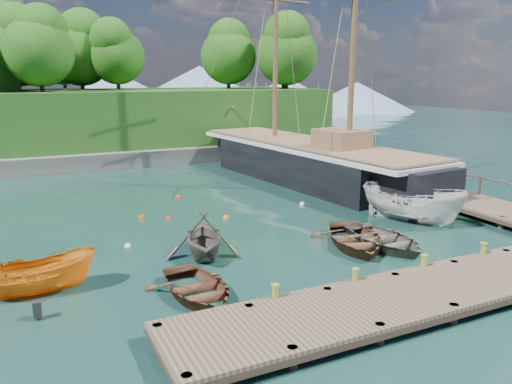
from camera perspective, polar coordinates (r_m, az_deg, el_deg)
ground at (r=21.81m, az=5.27°, el=-6.32°), size 160.00×160.00×0.00m
dock_near at (r=18.15m, az=21.66°, el=-9.88°), size 20.00×3.20×1.10m
dock_east at (r=33.80m, az=16.04°, el=0.99°), size 3.20×24.00×1.10m
bollard_0 at (r=15.91m, az=2.17°, el=-13.96°), size 0.26×0.26×0.45m
bollard_1 at (r=17.37m, az=11.16°, el=-11.77°), size 0.26×0.26×0.45m
bollard_2 at (r=19.20m, az=18.47°, el=-9.74°), size 0.26×0.26×0.45m
bollard_3 at (r=21.30m, az=24.37°, el=-7.98°), size 0.26×0.26×0.45m
rowboat_0 at (r=17.27m, az=-6.71°, el=-11.75°), size 3.10×4.18×0.83m
rowboat_1 at (r=20.86m, az=-5.98°, el=-7.26°), size 4.16×4.49×1.95m
rowboat_2 at (r=22.27m, az=11.16°, el=-6.11°), size 4.63×5.41×0.95m
rowboat_3 at (r=22.52m, az=14.44°, el=-6.06°), size 3.17×4.39×0.90m
motorboat_orange at (r=18.85m, az=-23.58°, el=-10.63°), size 3.91×1.47×1.51m
cabin_boat_white at (r=26.62m, az=17.26°, el=-3.27°), size 4.04×5.83×2.11m
schooner at (r=35.26m, az=5.93°, el=3.17°), size 7.56×28.90×21.43m
mooring_buoy_0 at (r=22.49m, az=-14.45°, el=-6.09°), size 0.29×0.29×0.29m
mooring_buoy_1 at (r=26.24m, az=-9.97°, el=-3.10°), size 0.33×0.33×0.33m
mooring_buoy_2 at (r=25.99m, az=-3.44°, el=-3.08°), size 0.36×0.36×0.36m
mooring_buoy_3 at (r=28.83m, az=5.28°, el=-1.48°), size 0.33×0.33×0.33m
mooring_buoy_4 at (r=26.71m, az=-12.95°, el=-2.95°), size 0.35×0.35×0.35m
mooring_buoy_5 at (r=30.75m, az=-8.91°, el=-0.65°), size 0.33×0.33×0.33m
distant_ridge at (r=88.92m, az=-16.19°, el=10.75°), size 117.00×40.00×10.00m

